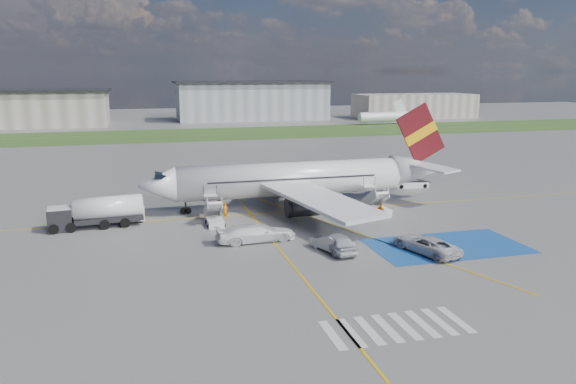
% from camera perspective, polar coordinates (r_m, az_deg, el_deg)
% --- Properties ---
extents(ground, '(400.00, 400.00, 0.00)m').
position_cam_1_polar(ground, '(52.74, 4.17, -5.08)').
color(ground, '#60605E').
rests_on(ground, ground).
extents(grass_strip, '(400.00, 30.00, 0.01)m').
position_cam_1_polar(grass_strip, '(144.34, -8.33, 5.84)').
color(grass_strip, '#2D4C1E').
rests_on(grass_strip, ground).
extents(taxiway_line_main, '(120.00, 0.20, 0.01)m').
position_cam_1_polar(taxiway_line_main, '(63.76, 0.64, -1.99)').
color(taxiway_line_main, gold).
rests_on(taxiway_line_main, ground).
extents(taxiway_line_cross, '(0.20, 60.00, 0.01)m').
position_cam_1_polar(taxiway_line_cross, '(42.29, 2.17, -9.49)').
color(taxiway_line_cross, gold).
rests_on(taxiway_line_cross, ground).
extents(taxiway_line_diag, '(20.71, 56.45, 0.01)m').
position_cam_1_polar(taxiway_line_diag, '(63.76, 0.64, -1.99)').
color(taxiway_line_diag, gold).
rests_on(taxiway_line_diag, ground).
extents(staging_box, '(14.00, 8.00, 0.01)m').
position_cam_1_polar(staging_box, '(53.39, 15.84, -5.30)').
color(staging_box, '#184A92').
rests_on(staging_box, ground).
extents(crosswalk, '(9.00, 4.00, 0.01)m').
position_cam_1_polar(crosswalk, '(36.57, 10.92, -13.32)').
color(crosswalk, silver).
rests_on(crosswalk, ground).
extents(terminal_centre, '(48.00, 18.00, 12.00)m').
position_cam_1_polar(terminal_centre, '(186.42, -3.69, 9.19)').
color(terminal_centre, gray).
rests_on(terminal_centre, ground).
extents(terminal_east, '(40.00, 16.00, 8.00)m').
position_cam_1_polar(terminal_east, '(198.37, 12.69, 8.53)').
color(terminal_east, gray).
rests_on(terminal_east, ground).
extents(airliner, '(36.81, 32.95, 11.92)m').
position_cam_1_polar(airliner, '(65.31, 1.44, 1.39)').
color(airliner, silver).
rests_on(airliner, ground).
extents(airstairs_fwd, '(1.90, 5.20, 3.60)m').
position_cam_1_polar(airstairs_fwd, '(58.63, -7.47, -2.74)').
color(airstairs_fwd, silver).
rests_on(airstairs_fwd, ground).
extents(airstairs_aft, '(1.90, 5.20, 3.60)m').
position_cam_1_polar(airstairs_aft, '(63.61, 9.28, -1.62)').
color(airstairs_aft, silver).
rests_on(airstairs_aft, ground).
extents(fuel_tanker, '(9.39, 3.47, 3.13)m').
position_cam_1_polar(fuel_tanker, '(60.33, -18.86, -2.20)').
color(fuel_tanker, black).
rests_on(fuel_tanker, ground).
extents(gpu_cart, '(2.36, 1.59, 1.91)m').
position_cam_1_polar(gpu_cart, '(61.41, -15.47, -2.18)').
color(gpu_cart, silver).
rests_on(gpu_cart, ground).
extents(belt_loader, '(4.98, 2.24, 1.45)m').
position_cam_1_polar(belt_loader, '(78.79, 12.45, 0.72)').
color(belt_loader, silver).
rests_on(belt_loader, ground).
extents(car_silver_a, '(2.49, 5.20, 1.71)m').
position_cam_1_polar(car_silver_a, '(49.68, 4.99, -5.15)').
color(car_silver_a, '#B2B4B9').
rests_on(car_silver_a, ground).
extents(car_silver_b, '(3.19, 4.79, 1.49)m').
position_cam_1_polar(car_silver_b, '(50.01, 4.42, -5.15)').
color(car_silver_b, '#A5A7AC').
rests_on(car_silver_b, ground).
extents(van_white_a, '(3.76, 5.70, 1.97)m').
position_cam_1_polar(van_white_a, '(50.84, 13.84, -4.91)').
color(van_white_a, silver).
rests_on(van_white_a, ground).
extents(van_white_b, '(5.75, 2.61, 2.20)m').
position_cam_1_polar(van_white_b, '(52.50, -3.30, -3.89)').
color(van_white_b, white).
rests_on(van_white_b, ground).
extents(crew_fwd, '(0.77, 0.78, 1.82)m').
position_cam_1_polar(crew_fwd, '(60.79, -6.38, -1.90)').
color(crew_fwd, orange).
rests_on(crew_fwd, ground).
extents(crew_nose, '(0.74, 0.88, 1.61)m').
position_cam_1_polar(crew_nose, '(64.73, -7.07, -1.14)').
color(crew_nose, orange).
rests_on(crew_nose, ground).
extents(crew_aft, '(1.00, 1.09, 1.78)m').
position_cam_1_polar(crew_aft, '(60.85, 9.40, -1.99)').
color(crew_aft, orange).
rests_on(crew_aft, ground).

